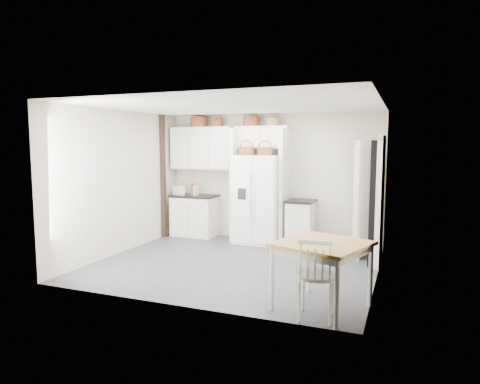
% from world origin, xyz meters
% --- Properties ---
extents(floor, '(4.50, 4.50, 0.00)m').
position_xyz_m(floor, '(0.00, 0.00, 0.00)').
color(floor, black).
rests_on(floor, ground).
extents(ceiling, '(4.50, 4.50, 0.00)m').
position_xyz_m(ceiling, '(0.00, 0.00, 2.60)').
color(ceiling, white).
rests_on(ceiling, wall_back).
extents(wall_back, '(4.50, 0.00, 4.50)m').
position_xyz_m(wall_back, '(0.00, 2.00, 1.30)').
color(wall_back, '#BBAD8C').
rests_on(wall_back, floor).
extents(wall_left, '(0.00, 4.00, 4.00)m').
position_xyz_m(wall_left, '(-2.25, 0.00, 1.30)').
color(wall_left, '#BBAD8C').
rests_on(wall_left, floor).
extents(wall_right, '(0.00, 4.00, 4.00)m').
position_xyz_m(wall_right, '(2.25, 0.00, 1.30)').
color(wall_right, '#BBAD8C').
rests_on(wall_right, floor).
extents(refrigerator, '(0.91, 0.74, 1.77)m').
position_xyz_m(refrigerator, '(-0.15, 1.61, 0.88)').
color(refrigerator, white).
rests_on(refrigerator, floor).
extents(base_cab_left, '(0.92, 0.58, 0.86)m').
position_xyz_m(base_cab_left, '(-1.64, 1.70, 0.43)').
color(base_cab_left, silver).
rests_on(base_cab_left, floor).
extents(base_cab_right, '(0.49, 0.58, 0.86)m').
position_xyz_m(base_cab_right, '(0.70, 1.70, 0.43)').
color(base_cab_right, silver).
rests_on(base_cab_right, floor).
extents(dining_table, '(1.25, 1.25, 0.82)m').
position_xyz_m(dining_table, '(1.70, -1.42, 0.41)').
color(dining_table, '#A8703A').
rests_on(dining_table, floor).
extents(windsor_chair, '(0.53, 0.49, 1.00)m').
position_xyz_m(windsor_chair, '(1.70, -1.75, 0.50)').
color(windsor_chair, silver).
rests_on(windsor_chair, floor).
extents(counter_left, '(0.96, 0.62, 0.04)m').
position_xyz_m(counter_left, '(-1.64, 1.70, 0.88)').
color(counter_left, black).
rests_on(counter_left, base_cab_left).
extents(counter_right, '(0.53, 0.62, 0.04)m').
position_xyz_m(counter_right, '(0.70, 1.70, 0.88)').
color(counter_right, black).
rests_on(counter_right, base_cab_right).
extents(toaster, '(0.30, 0.20, 0.20)m').
position_xyz_m(toaster, '(-1.95, 1.62, 0.99)').
color(toaster, silver).
rests_on(toaster, counter_left).
extents(cookbook_red, '(0.06, 0.17, 0.25)m').
position_xyz_m(cookbook_red, '(-1.65, 1.62, 1.02)').
color(cookbook_red, '#9B2E19').
rests_on(cookbook_red, counter_left).
extents(cookbook_cream, '(0.06, 0.15, 0.21)m').
position_xyz_m(cookbook_cream, '(-1.57, 1.62, 1.00)').
color(cookbook_cream, beige).
rests_on(cookbook_cream, counter_left).
extents(basket_upper_b, '(0.37, 0.37, 0.22)m').
position_xyz_m(basket_upper_b, '(-1.59, 1.83, 2.46)').
color(basket_upper_b, maroon).
rests_on(basket_upper_b, upper_cabinet).
extents(basket_upper_c, '(0.27, 0.27, 0.15)m').
position_xyz_m(basket_upper_c, '(-1.16, 1.83, 2.43)').
color(basket_upper_c, maroon).
rests_on(basket_upper_c, upper_cabinet).
extents(basket_bridge_a, '(0.33, 0.33, 0.19)m').
position_xyz_m(basket_bridge_a, '(-0.39, 1.83, 2.44)').
color(basket_bridge_a, maroon).
rests_on(basket_bridge_a, bridge_cabinet).
extents(basket_bridge_b, '(0.26, 0.26, 0.15)m').
position_xyz_m(basket_bridge_b, '(0.07, 1.83, 2.43)').
color(basket_bridge_b, olive).
rests_on(basket_bridge_b, bridge_cabinet).
extents(basket_fridge_a, '(0.30, 0.30, 0.16)m').
position_xyz_m(basket_fridge_a, '(-0.38, 1.51, 1.85)').
color(basket_fridge_a, maroon).
rests_on(basket_fridge_a, refrigerator).
extents(basket_fridge_b, '(0.29, 0.29, 0.16)m').
position_xyz_m(basket_fridge_b, '(0.01, 1.51, 1.85)').
color(basket_fridge_b, maroon).
rests_on(basket_fridge_b, refrigerator).
extents(upper_cabinet, '(1.40, 0.34, 0.90)m').
position_xyz_m(upper_cabinet, '(-1.50, 1.83, 1.90)').
color(upper_cabinet, silver).
rests_on(upper_cabinet, wall_back).
extents(bridge_cabinet, '(1.12, 0.34, 0.45)m').
position_xyz_m(bridge_cabinet, '(-0.15, 1.83, 2.12)').
color(bridge_cabinet, silver).
rests_on(bridge_cabinet, wall_back).
extents(fridge_panel_left, '(0.08, 0.60, 2.30)m').
position_xyz_m(fridge_panel_left, '(-0.66, 1.70, 1.15)').
color(fridge_panel_left, silver).
rests_on(fridge_panel_left, floor).
extents(fridge_panel_right, '(0.08, 0.60, 2.30)m').
position_xyz_m(fridge_panel_right, '(0.36, 1.70, 1.15)').
color(fridge_panel_right, silver).
rests_on(fridge_panel_right, floor).
extents(trim_post, '(0.09, 0.09, 2.60)m').
position_xyz_m(trim_post, '(-2.20, 1.35, 1.30)').
color(trim_post, black).
rests_on(trim_post, floor).
extents(doorway_void, '(0.18, 0.85, 2.05)m').
position_xyz_m(doorway_void, '(2.16, 1.00, 1.02)').
color(doorway_void, black).
rests_on(doorway_void, floor).
extents(door_slab, '(0.21, 0.79, 2.05)m').
position_xyz_m(door_slab, '(1.80, 1.33, 1.02)').
color(door_slab, white).
rests_on(door_slab, floor).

